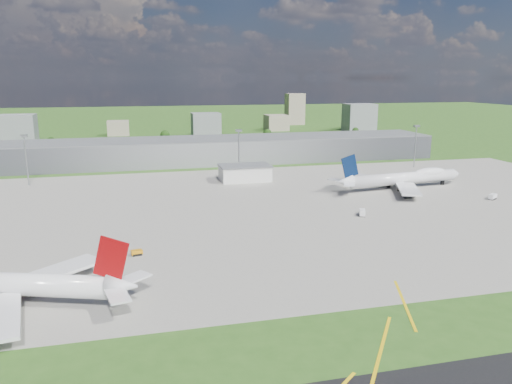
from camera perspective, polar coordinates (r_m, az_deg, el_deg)
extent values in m
plane|color=#2C531A|center=(313.33, -5.08, 2.99)|extent=(1400.00, 1400.00, 0.00)
cube|color=gray|center=(210.21, 2.30, -1.88)|extent=(360.00, 190.00, 0.08)
cube|color=slate|center=(326.81, -5.52, 4.73)|extent=(300.00, 42.00, 15.00)
cube|color=silver|center=(266.07, -1.29, 2.15)|extent=(26.00, 16.00, 8.00)
cylinder|color=gray|center=(278.30, -24.76, 3.21)|extent=(0.70, 0.70, 25.00)
cube|color=gray|center=(276.70, -25.01, 5.82)|extent=(3.50, 2.00, 1.20)
cylinder|color=gray|center=(279.10, -1.98, 4.42)|extent=(0.70, 0.70, 25.00)
cube|color=gray|center=(277.51, -2.00, 7.03)|extent=(3.50, 2.00, 1.20)
cylinder|color=gray|center=(320.23, 17.73, 4.91)|extent=(0.70, 0.70, 25.00)
cube|color=gray|center=(318.84, 17.89, 7.19)|extent=(3.50, 2.00, 1.20)
cylinder|color=silver|center=(137.42, -27.17, -9.28)|extent=(52.40, 23.18, 5.55)
cone|color=silver|center=(123.72, -15.02, -10.29)|extent=(8.83, 7.71, 5.55)
cube|color=silver|center=(144.70, -21.65, -8.35)|extent=(23.70, 21.93, 0.83)
cube|color=#94080C|center=(122.12, -16.23, -7.32)|extent=(8.84, 3.52, 11.18)
cylinder|color=#38383D|center=(128.37, -27.21, -12.49)|extent=(5.78, 4.49, 2.96)
cylinder|color=#38383D|center=(143.52, -23.03, -9.41)|extent=(5.78, 4.49, 2.96)
cube|color=black|center=(132.81, -25.91, -11.74)|extent=(1.77, 1.54, 2.31)
cube|color=black|center=(139.30, -24.12, -10.42)|extent=(1.77, 1.54, 2.31)
cylinder|color=silver|center=(257.15, 16.57, 1.53)|extent=(59.93, 13.21, 5.97)
cone|color=silver|center=(277.75, 21.87, 1.94)|extent=(5.50, 6.51, 5.97)
cone|color=silver|center=(238.24, 10.12, 1.18)|extent=(8.37, 6.86, 5.97)
cube|color=#194A8B|center=(258.67, 16.88, 1.15)|extent=(48.85, 8.40, 1.25)
ellipsoid|color=silver|center=(266.46, 19.25, 2.11)|extent=(19.67, 8.25, 5.37)
cube|color=silver|center=(264.08, 13.14, 1.63)|extent=(23.07, 26.65, 0.87)
cube|color=silver|center=(241.00, 17.00, 0.34)|extent=(18.45, 28.09, 0.87)
cube|color=#071738|center=(238.18, 10.68, 2.88)|extent=(9.57, 1.65, 11.63)
cylinder|color=#38383D|center=(261.71, 14.50, 1.05)|extent=(5.63, 3.70, 3.08)
cylinder|color=#38383D|center=(266.38, 12.34, 1.37)|extent=(5.63, 3.70, 3.08)
cylinder|color=#38383D|center=(248.15, 16.80, 0.27)|extent=(5.63, 3.70, 3.08)
cylinder|color=#38383D|center=(237.41, 17.14, -0.31)|extent=(5.63, 3.70, 3.08)
cube|color=black|center=(257.94, 14.91, 0.73)|extent=(1.67, 1.33, 2.41)
cube|color=black|center=(251.15, 16.05, 0.34)|extent=(1.67, 1.33, 2.41)
cube|color=black|center=(273.06, 20.53, 1.00)|extent=(1.67, 1.33, 2.41)
cube|color=red|center=(142.51, -24.85, -9.64)|extent=(7.78, 5.18, 2.91)
cube|color=black|center=(143.04, -24.80, -10.19)|extent=(6.81, 4.92, 0.70)
cube|color=orange|center=(159.46, -13.47, -6.70)|extent=(3.73, 2.62, 1.36)
cube|color=black|center=(159.68, -13.46, -6.93)|extent=(3.26, 2.61, 0.70)
cube|color=white|center=(202.81, 12.06, -2.28)|extent=(3.98, 5.43, 2.18)
cube|color=black|center=(203.09, 12.04, -2.57)|extent=(3.78, 4.79, 0.70)
cube|color=white|center=(249.07, 25.43, -0.45)|extent=(5.23, 4.31, 2.12)
cube|color=black|center=(249.29, 25.40, -0.69)|extent=(4.67, 4.05, 0.70)
cube|color=slate|center=(466.36, -25.53, 6.53)|extent=(28.00, 22.00, 24.00)
cube|color=gray|center=(497.46, -15.47, 7.06)|extent=(20.00, 18.00, 14.00)
cube|color=slate|center=(471.84, -5.74, 7.65)|extent=(26.00, 20.00, 22.00)
cube|color=gray|center=(528.04, 2.33, 7.93)|extent=(22.00, 24.00, 16.00)
cube|color=slate|center=(528.05, 11.72, 8.33)|extent=(30.00, 22.00, 28.00)
cube|color=gray|center=(596.31, 4.45, 9.44)|extent=(20.00, 18.00, 36.00)
cylinder|color=#382314|center=(427.98, -22.35, 4.94)|extent=(0.70, 0.70, 3.00)
sphere|color=black|center=(427.58, -22.39, 5.39)|extent=(6.75, 6.75, 6.75)
cylinder|color=#382314|center=(439.01, -10.34, 5.91)|extent=(0.70, 0.70, 3.60)
sphere|color=black|center=(438.55, -10.36, 6.44)|extent=(8.10, 8.10, 8.10)
cylinder|color=#382314|center=(448.75, 1.31, 6.25)|extent=(0.70, 0.70, 3.40)
sphere|color=black|center=(448.33, 1.31, 6.74)|extent=(7.65, 7.65, 7.65)
cylinder|color=#382314|center=(489.16, 11.29, 6.52)|extent=(0.70, 0.70, 2.80)
sphere|color=black|center=(488.83, 11.30, 6.89)|extent=(6.30, 6.30, 6.30)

